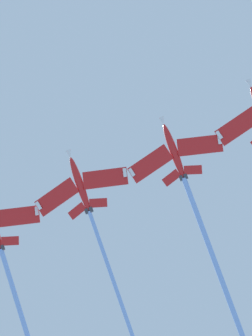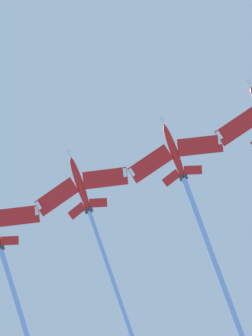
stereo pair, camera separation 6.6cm
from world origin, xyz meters
name	(u,v)px [view 2 (the right image)]	position (x,y,z in m)	size (l,w,h in m)	color
jet_inner_left	(196,211)	(26.71, -21.29, 147.86)	(49.75, 20.53, 22.88)	red
jet_centre	(93,221)	(26.81, -0.72, 149.57)	(45.85, 19.96, 21.01)	red
jet_inner_right	(7,268)	(34.31, 17.68, 149.23)	(44.48, 19.55, 20.41)	red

